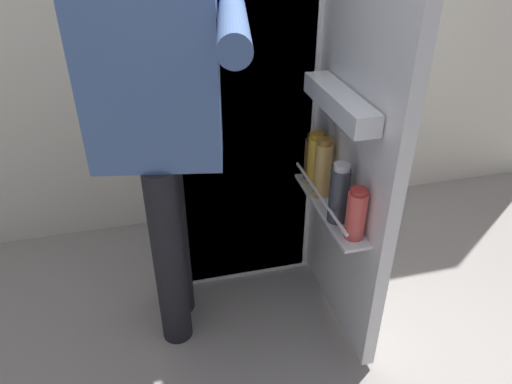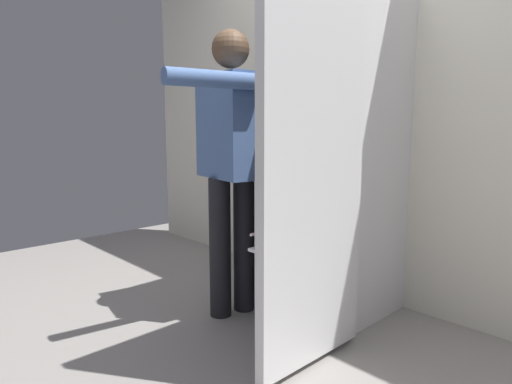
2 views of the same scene
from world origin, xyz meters
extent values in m
plane|color=gray|center=(0.00, 0.00, 0.00)|extent=(5.15, 5.15, 0.00)
cube|color=white|center=(0.00, 0.53, 0.87)|extent=(0.66, 0.57, 1.74)
cube|color=white|center=(0.00, 0.25, 0.87)|extent=(0.62, 0.01, 1.70)
cube|color=white|center=(0.00, 0.30, 1.00)|extent=(0.58, 0.09, 0.01)
cube|color=white|center=(0.35, -0.07, 0.88)|extent=(0.05, 0.64, 1.71)
cube|color=white|center=(0.28, -0.07, 0.56)|extent=(0.10, 0.53, 0.01)
cylinder|color=silver|center=(0.24, -0.07, 0.62)|extent=(0.01, 0.51, 0.01)
cube|color=white|center=(0.28, -0.07, 0.97)|extent=(0.09, 0.45, 0.07)
cylinder|color=#DB4C47|center=(0.29, -0.26, 0.65)|extent=(0.07, 0.07, 0.17)
cylinder|color=#B22D28|center=(0.29, -0.26, 0.74)|extent=(0.06, 0.06, 0.02)
cylinder|color=tan|center=(0.28, 0.02, 0.67)|extent=(0.07, 0.07, 0.22)
cylinder|color=#996623|center=(0.28, 0.02, 0.79)|extent=(0.06, 0.06, 0.02)
cylinder|color=gold|center=(0.29, 0.12, 0.66)|extent=(0.06, 0.06, 0.20)
cylinder|color=#BC8419|center=(0.29, 0.12, 0.77)|extent=(0.06, 0.06, 0.02)
cylinder|color=#333842|center=(0.27, -0.16, 0.66)|extent=(0.07, 0.07, 0.20)
cylinder|color=silver|center=(0.27, -0.16, 0.78)|extent=(0.06, 0.06, 0.02)
cylinder|color=brown|center=(0.28, 0.16, 0.65)|extent=(0.06, 0.06, 0.17)
cylinder|color=black|center=(0.28, 0.16, 0.74)|extent=(0.04, 0.04, 0.02)
cylinder|color=black|center=(-0.30, 0.12, 0.39)|extent=(0.12, 0.12, 0.78)
cylinder|color=black|center=(-0.33, -0.03, 0.39)|extent=(0.12, 0.12, 0.78)
cube|color=#4C6BA3|center=(-0.31, 0.05, 1.05)|extent=(0.46, 0.30, 0.55)
cylinder|color=#4C6BA3|center=(-0.27, 0.26, 1.03)|extent=(0.08, 0.08, 0.52)
cylinder|color=#4C6BA3|center=(-0.10, -0.21, 1.27)|extent=(0.18, 0.52, 0.08)
camera|label=1|loc=(-0.35, -1.44, 1.54)|focal=33.28mm
camera|label=2|loc=(1.51, -1.50, 1.05)|focal=30.70mm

